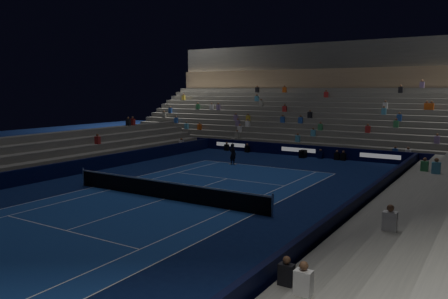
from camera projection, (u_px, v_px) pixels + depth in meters
ground at (165, 199)px, 23.85m from camera, size 90.00×90.00×0.00m
court_surface at (165, 199)px, 23.85m from camera, size 10.97×23.77×0.01m
sponsor_barrier_far at (299, 150)px, 39.31m from camera, size 44.00×0.25×1.00m
sponsor_barrier_east at (343, 217)px, 18.68m from camera, size 0.25×37.00×1.00m
sponsor_barrier_west at (49, 172)px, 28.89m from camera, size 0.25×37.00×1.00m
grandstand_main at (334, 113)px, 46.82m from camera, size 44.00×15.20×11.20m
grandstand_east at (434, 221)px, 16.80m from camera, size 5.00×37.00×2.50m
grandstand_west at (17, 161)px, 30.66m from camera, size 5.00×37.00×2.50m
tennis_net at (165, 190)px, 23.78m from camera, size 12.90×0.10×1.10m
tennis_player at (233, 154)px, 34.64m from camera, size 0.67×0.50×1.67m
broadcast_camera at (303, 154)px, 38.23m from camera, size 0.56×0.99×0.66m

